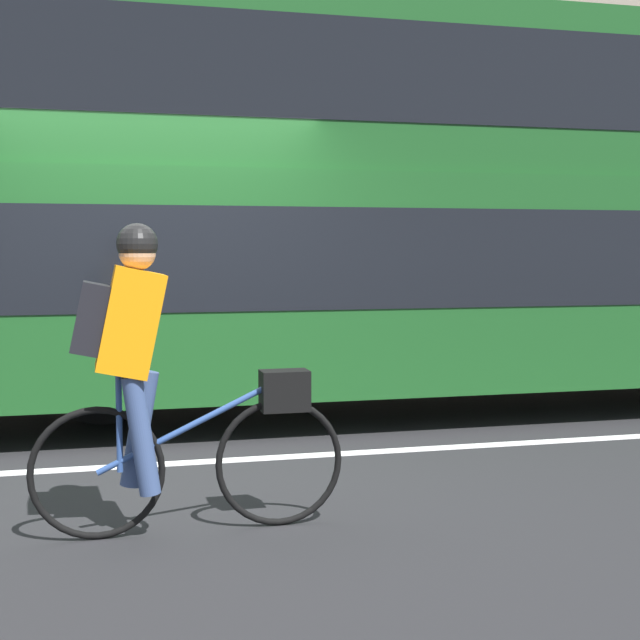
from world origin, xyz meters
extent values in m
plane|color=#232326|center=(0.00, 0.00, 0.00)|extent=(80.00, 80.00, 0.00)
cube|color=silver|center=(0.00, -0.02, 0.00)|extent=(50.00, 0.14, 0.01)
cube|color=gray|center=(0.00, 6.04, 0.06)|extent=(60.00, 2.18, 0.12)
cube|color=gray|center=(0.00, 7.28, 4.49)|extent=(60.00, 0.30, 8.98)
cylinder|color=black|center=(-0.39, 1.68, 0.52)|extent=(1.04, 0.30, 1.04)
cube|color=#194C1E|center=(3.12, 1.68, 1.21)|extent=(11.31, 2.50, 1.81)
cube|color=black|center=(3.12, 1.68, 1.43)|extent=(10.86, 2.52, 0.79)
cube|color=#194C1E|center=(3.12, 1.68, 2.82)|extent=(11.31, 2.40, 1.40)
cube|color=black|center=(3.12, 1.68, 2.89)|extent=(10.86, 2.42, 0.79)
torus|color=black|center=(0.52, -1.57, 0.35)|extent=(0.70, 0.04, 0.70)
torus|color=black|center=(-0.44, -1.57, 0.35)|extent=(0.70, 0.04, 0.70)
cylinder|color=#2D4C8C|center=(0.04, -1.57, 0.57)|extent=(0.98, 0.03, 0.48)
cylinder|color=#2D4C8C|center=(-0.33, -1.57, 0.61)|extent=(0.03, 0.03, 0.51)
cube|color=black|center=(0.55, -1.57, 0.74)|extent=(0.26, 0.16, 0.22)
cube|color=orange|center=(-0.26, -1.57, 1.13)|extent=(0.37, 0.32, 0.58)
cube|color=black|center=(-0.46, -1.57, 1.15)|extent=(0.21, 0.26, 0.38)
cylinder|color=#384C7A|center=(-0.22, -1.48, 0.55)|extent=(0.22, 0.11, 0.63)
cylinder|color=#384C7A|center=(-0.22, -1.66, 0.55)|extent=(0.20, 0.11, 0.63)
sphere|color=tan|center=(-0.22, -1.57, 1.49)|extent=(0.19, 0.19, 0.19)
sphere|color=black|center=(-0.22, -1.57, 1.53)|extent=(0.21, 0.21, 0.21)
cylinder|color=#262628|center=(-0.81, 5.93, 0.61)|extent=(0.53, 0.53, 0.97)
cylinder|color=#59595B|center=(2.54, 5.93, 1.28)|extent=(0.07, 0.07, 2.31)
cube|color=red|center=(2.54, 5.89, 2.20)|extent=(0.36, 0.02, 0.36)
camera|label=1|loc=(-0.43, -6.23, 1.51)|focal=50.00mm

